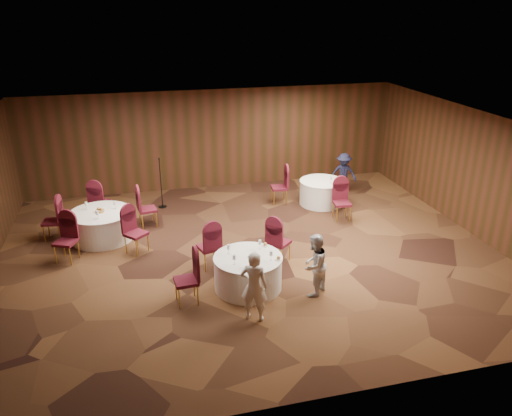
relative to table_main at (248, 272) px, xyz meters
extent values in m
plane|color=black|center=(0.41, 1.54, -0.38)|extent=(12.00, 12.00, 0.00)
plane|color=silver|center=(0.41, 1.54, 2.82)|extent=(12.00, 12.00, 0.00)
plane|color=black|center=(0.41, 6.54, 1.22)|extent=(12.00, 0.00, 12.00)
plane|color=black|center=(0.41, -3.46, 1.22)|extent=(12.00, 0.00, 12.00)
plane|color=black|center=(6.41, 1.54, 1.22)|extent=(0.00, 10.00, 10.00)
cylinder|color=silver|center=(0.00, 0.00, -0.02)|extent=(1.44, 1.44, 0.72)
cylinder|color=silver|center=(0.00, 0.00, 0.35)|extent=(1.47, 1.47, 0.03)
cylinder|color=silver|center=(-3.12, 3.29, -0.02)|extent=(1.58, 1.58, 0.72)
cylinder|color=silver|center=(-3.12, 3.29, 0.35)|extent=(1.61, 1.61, 0.03)
cylinder|color=silver|center=(3.28, 4.17, -0.02)|extent=(1.32, 1.32, 0.72)
cylinder|color=silver|center=(3.28, 4.17, 0.35)|extent=(1.35, 1.35, 0.03)
cylinder|color=silver|center=(0.34, 0.30, 0.37)|extent=(0.06, 0.06, 0.01)
cylinder|color=silver|center=(0.34, 0.30, 0.43)|extent=(0.01, 0.01, 0.11)
cone|color=silver|center=(0.34, 0.30, 0.53)|extent=(0.08, 0.08, 0.10)
cylinder|color=silver|center=(-0.34, -0.23, 0.37)|extent=(0.06, 0.06, 0.01)
cylinder|color=silver|center=(-0.34, -0.23, 0.43)|extent=(0.01, 0.01, 0.11)
cone|color=silver|center=(-0.34, -0.23, 0.53)|extent=(0.08, 0.08, 0.10)
cylinder|color=silver|center=(-0.36, 0.25, 0.37)|extent=(0.06, 0.06, 0.01)
cylinder|color=silver|center=(-0.36, 0.25, 0.43)|extent=(0.01, 0.01, 0.11)
cone|color=silver|center=(-0.36, 0.25, 0.53)|extent=(0.08, 0.08, 0.10)
cylinder|color=silver|center=(0.43, -0.25, 0.37)|extent=(0.06, 0.06, 0.01)
cylinder|color=silver|center=(0.43, -0.25, 0.43)|extent=(0.01, 0.01, 0.11)
cone|color=silver|center=(0.43, -0.25, 0.53)|extent=(0.08, 0.08, 0.10)
cylinder|color=silver|center=(-0.04, -0.39, 0.37)|extent=(0.06, 0.06, 0.01)
cylinder|color=silver|center=(-0.04, -0.39, 0.43)|extent=(0.01, 0.01, 0.11)
cone|color=silver|center=(-0.04, -0.39, 0.53)|extent=(0.08, 0.08, 0.10)
cylinder|color=white|center=(0.03, -0.52, 0.37)|extent=(0.15, 0.15, 0.01)
sphere|color=#9E6B33|center=(0.03, -0.52, 0.41)|extent=(0.08, 0.08, 0.08)
cylinder|color=white|center=(0.59, -0.27, 0.37)|extent=(0.15, 0.15, 0.01)
sphere|color=#9E6B33|center=(0.59, -0.27, 0.41)|extent=(0.08, 0.08, 0.08)
cylinder|color=white|center=(0.49, 0.41, 0.37)|extent=(0.15, 0.15, 0.01)
sphere|color=#9E6B33|center=(0.49, 0.41, 0.41)|extent=(0.08, 0.08, 0.08)
cylinder|color=silver|center=(-2.74, 3.42, 0.37)|extent=(0.06, 0.06, 0.01)
cylinder|color=silver|center=(-2.74, 3.42, 0.43)|extent=(0.01, 0.01, 0.11)
cone|color=silver|center=(-2.74, 3.42, 0.53)|extent=(0.08, 0.08, 0.10)
cylinder|color=silver|center=(-3.45, 3.54, 0.37)|extent=(0.06, 0.06, 0.01)
cylinder|color=silver|center=(-3.45, 3.54, 0.43)|extent=(0.01, 0.01, 0.11)
cone|color=silver|center=(-3.45, 3.54, 0.53)|extent=(0.08, 0.08, 0.10)
cylinder|color=silver|center=(-3.15, 2.86, 0.37)|extent=(0.06, 0.06, 0.01)
cylinder|color=silver|center=(-3.15, 2.86, 0.43)|extent=(0.01, 0.01, 0.11)
cone|color=silver|center=(-3.15, 2.86, 0.53)|extent=(0.08, 0.08, 0.10)
cylinder|color=olive|center=(-3.12, 3.29, 0.39)|extent=(0.22, 0.22, 0.06)
sphere|color=#9E6B33|center=(-3.15, 3.31, 0.45)|extent=(0.07, 0.07, 0.07)
sphere|color=#9E6B33|center=(-3.08, 3.27, 0.45)|extent=(0.07, 0.07, 0.07)
cylinder|color=silver|center=(3.44, 3.91, 0.37)|extent=(0.06, 0.06, 0.01)
cylinder|color=silver|center=(3.44, 3.91, 0.43)|extent=(0.01, 0.01, 0.11)
cone|color=silver|center=(3.44, 3.91, 0.53)|extent=(0.08, 0.08, 0.10)
cylinder|color=black|center=(-1.45, 5.08, -0.37)|extent=(0.24, 0.24, 0.02)
cylinder|color=black|center=(-1.45, 5.08, 0.40)|extent=(0.02, 0.02, 1.50)
cylinder|color=black|center=(-1.45, 5.13, 1.12)|extent=(0.04, 0.12, 0.04)
imported|color=silver|center=(-0.15, -1.14, 0.35)|extent=(0.63, 0.55, 1.46)
imported|color=silver|center=(1.28, -0.57, 0.31)|extent=(0.84, 0.83, 1.36)
imported|color=black|center=(4.29, 4.91, 0.28)|extent=(0.97, 0.81, 1.31)
camera|label=1|loc=(-2.11, -9.07, 5.34)|focal=35.00mm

